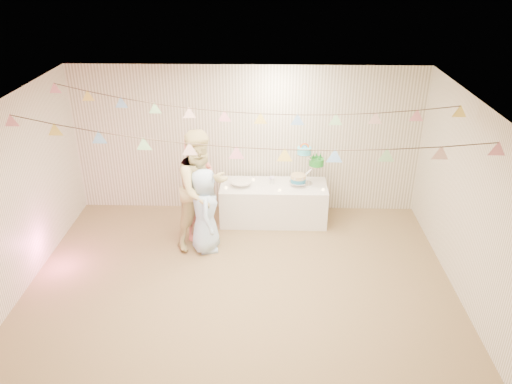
{
  "coord_description": "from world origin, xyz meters",
  "views": [
    {
      "loc": [
        0.38,
        -5.6,
        4.32
      ],
      "look_at": [
        0.2,
        0.8,
        1.15
      ],
      "focal_mm": 35.0,
      "sensor_mm": 36.0,
      "label": 1
    }
  ],
  "objects_px": {
    "table": "(273,203)",
    "cake_stand": "(307,161)",
    "person_adult_b": "(202,190)",
    "person_child": "(205,211)",
    "person_adult_a": "(198,189)"
  },
  "relations": [
    {
      "from": "person_adult_a",
      "to": "table",
      "type": "bearing_deg",
      "value": -27.44
    },
    {
      "from": "table",
      "to": "person_adult_b",
      "type": "bearing_deg",
      "value": -144.94
    },
    {
      "from": "cake_stand",
      "to": "person_adult_a",
      "type": "relative_size",
      "value": 0.4
    },
    {
      "from": "table",
      "to": "person_adult_b",
      "type": "height_order",
      "value": "person_adult_b"
    },
    {
      "from": "person_adult_a",
      "to": "person_adult_b",
      "type": "distance_m",
      "value": 0.24
    },
    {
      "from": "person_adult_b",
      "to": "table",
      "type": "bearing_deg",
      "value": -7.92
    },
    {
      "from": "table",
      "to": "person_adult_b",
      "type": "relative_size",
      "value": 0.94
    },
    {
      "from": "cake_stand",
      "to": "person_adult_a",
      "type": "distance_m",
      "value": 1.87
    },
    {
      "from": "cake_stand",
      "to": "person_child",
      "type": "xyz_separation_m",
      "value": [
        -1.61,
        -1.0,
        -0.41
      ]
    },
    {
      "from": "cake_stand",
      "to": "person_adult_b",
      "type": "relative_size",
      "value": 0.36
    },
    {
      "from": "table",
      "to": "cake_stand",
      "type": "xyz_separation_m",
      "value": [
        0.55,
        0.05,
        0.76
      ]
    },
    {
      "from": "person_adult_a",
      "to": "person_adult_b",
      "type": "bearing_deg",
      "value": -118.62
    },
    {
      "from": "person_adult_a",
      "to": "person_adult_b",
      "type": "xyz_separation_m",
      "value": [
        0.09,
        -0.2,
        0.09
      ]
    },
    {
      "from": "cake_stand",
      "to": "person_adult_b",
      "type": "distance_m",
      "value": 1.86
    },
    {
      "from": "cake_stand",
      "to": "table",
      "type": "bearing_deg",
      "value": -174.81
    }
  ]
}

